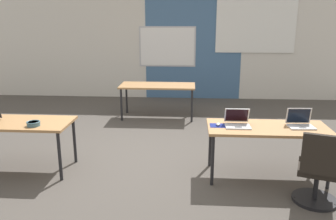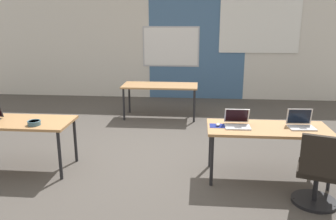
# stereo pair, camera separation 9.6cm
# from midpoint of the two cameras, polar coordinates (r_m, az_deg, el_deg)

# --- Properties ---
(ground_plane) EXTENTS (24.00, 24.00, 0.00)m
(ground_plane) POSITION_cam_midpoint_polar(r_m,az_deg,el_deg) (5.56, -4.37, -7.56)
(ground_plane) COLOR #47423D
(back_wall_assembly) EXTENTS (10.00, 0.27, 2.80)m
(back_wall_assembly) POSITION_cam_midpoint_polar(r_m,az_deg,el_deg) (9.32, -0.58, 10.68)
(back_wall_assembly) COLOR silver
(back_wall_assembly) RESTS_ON ground
(desk_near_left) EXTENTS (1.60, 0.70, 0.72)m
(desk_near_left) POSITION_cam_midpoint_polar(r_m,az_deg,el_deg) (5.34, -24.44, -2.36)
(desk_near_left) COLOR #A37547
(desk_near_left) RESTS_ON ground
(desk_near_right) EXTENTS (1.60, 0.70, 0.72)m
(desk_near_right) POSITION_cam_midpoint_polar(r_m,az_deg,el_deg) (4.81, 15.53, -3.36)
(desk_near_right) COLOR #A37547
(desk_near_right) RESTS_ON ground
(desk_far_center) EXTENTS (1.60, 0.70, 0.72)m
(desk_far_center) POSITION_cam_midpoint_polar(r_m,az_deg,el_deg) (7.46, -2.08, 3.71)
(desk_far_center) COLOR #A37547
(desk_far_center) RESTS_ON ground
(laptop_near_right_inner) EXTENTS (0.33, 0.32, 0.22)m
(laptop_near_right_inner) POSITION_cam_midpoint_polar(r_m,az_deg,el_deg) (4.72, 10.78, -2.03)
(laptop_near_right_inner) COLOR silver
(laptop_near_right_inner) RESTS_ON desk_near_right
(mousepad_near_right_inner) EXTENTS (0.22, 0.19, 0.00)m
(mousepad_near_right_inner) POSITION_cam_midpoint_polar(r_m,az_deg,el_deg) (4.71, 7.67, -2.54)
(mousepad_near_right_inner) COLOR navy
(mousepad_near_right_inner) RESTS_ON desk_near_right
(mouse_near_right_inner) EXTENTS (0.07, 0.11, 0.03)m
(mouse_near_right_inner) POSITION_cam_midpoint_polar(r_m,az_deg,el_deg) (4.70, 7.68, -2.32)
(mouse_near_right_inner) COLOR #B2B2B7
(mouse_near_right_inner) RESTS_ON mousepad_near_right_inner
(laptop_near_right_end) EXTENTS (0.34, 0.29, 0.24)m
(laptop_near_right_end) POSITION_cam_midpoint_polar(r_m,az_deg,el_deg) (4.92, 20.40, -2.00)
(laptop_near_right_end) COLOR silver
(laptop_near_right_end) RESTS_ON desk_near_right
(chair_near_right_end) EXTENTS (0.56, 0.61, 0.92)m
(chair_near_right_end) POSITION_cam_midpoint_polar(r_m,az_deg,el_deg) (4.40, 22.80, -9.77)
(chair_near_right_end) COLOR black
(chair_near_right_end) RESTS_ON ground
(snack_bowl) EXTENTS (0.18, 0.18, 0.06)m
(snack_bowl) POSITION_cam_midpoint_polar(r_m,az_deg,el_deg) (5.00, -21.77, -2.06)
(snack_bowl) COLOR #3D6070
(snack_bowl) RESTS_ON desk_near_left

